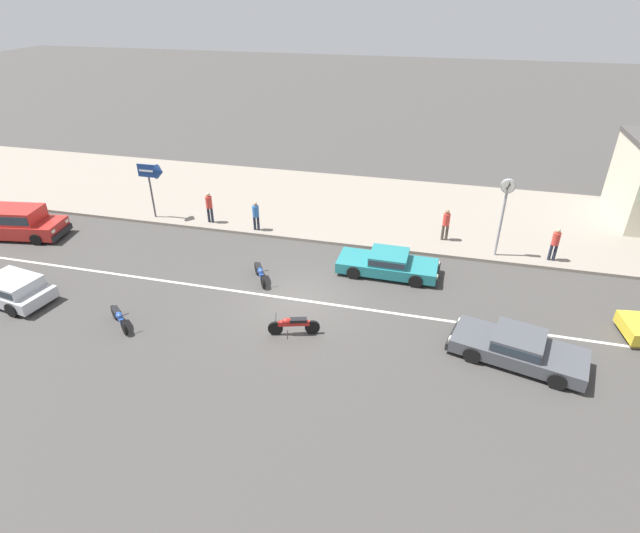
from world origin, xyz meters
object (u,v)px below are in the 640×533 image
Objects in this scene: pedestrian_mid_kerb at (209,205)px; sedan_teal_4 at (388,263)px; hatchback_silver_2 at (10,288)px; sedan_dark_grey_0 at (518,347)px; motorcycle_1 at (118,317)px; pedestrian_by_shop at (256,214)px; arrow_signboard at (157,174)px; pedestrian_far_end at (555,242)px; motorcycle_0 at (260,272)px; motorcycle_2 at (293,325)px; pedestrian_near_clock at (446,222)px; street_clock at (505,200)px; minivan_red_3 at (16,221)px.

sedan_teal_4 is at bearing -16.22° from pedestrian_mid_kerb.
sedan_dark_grey_0 is at bearing 3.32° from hatchback_silver_2.
motorcycle_1 is 9.33m from pedestrian_by_shop.
sedan_dark_grey_0 is at bearing -43.39° from sedan_teal_4.
arrow_signboard is 20.03m from pedestrian_far_end.
motorcycle_0 is 0.91× the size of pedestrian_mid_kerb.
motorcycle_1 is (-9.40, -6.45, -0.12)m from sedan_teal_4.
pedestrian_mid_kerb is (4.74, 8.85, 0.56)m from hatchback_silver_2.
pedestrian_far_end is (21.97, 8.82, 0.51)m from hatchback_silver_2.
sedan_dark_grey_0 is at bearing 3.62° from motorcycle_2.
motorcycle_1 is 0.88× the size of pedestrian_far_end.
arrow_signboard is at bearing 77.02° from hatchback_silver_2.
pedestrian_near_clock is at bearing 169.11° from pedestrian_far_end.
sedan_dark_grey_0 is 9.06m from pedestrian_near_clock.
pedestrian_far_end reaches higher than sedan_dark_grey_0.
street_clock is (14.15, 9.22, 2.51)m from motorcycle_1.
pedestrian_by_shop is at bearing -172.76° from pedestrian_near_clock.
motorcycle_2 is 0.50× the size of street_clock.
pedestrian_by_shop is (-11.97, -0.17, -1.88)m from street_clock.
street_clock is 2.32× the size of pedestrian_far_end.
pedestrian_near_clock is at bearing 7.24° from pedestrian_by_shop.
motorcycle_1 is at bearing -146.89° from street_clock.
minivan_red_3 is (-4.22, 5.12, 0.25)m from hatchback_silver_2.
pedestrian_mid_kerb is at bearing 131.06° from motorcycle_2.
motorcycle_2 is (-7.90, -0.50, -0.11)m from sedan_dark_grey_0.
arrow_signboard reaches higher than pedestrian_near_clock.
motorcycle_2 is at bearing -52.54° from motorcycle_0.
sedan_dark_grey_0 is 24.34m from minivan_red_3.
hatchback_silver_2 is at bearing -156.97° from motorcycle_0.
hatchback_silver_2 reaches higher than motorcycle_1.
arrow_signboard reaches higher than pedestrian_mid_kerb.
pedestrian_far_end is at bearing 21.56° from sedan_teal_4.
motorcycle_0 is at bearing -158.99° from pedestrian_far_end.
street_clock reaches higher than minivan_red_3.
pedestrian_far_end is at bearing 1.05° from pedestrian_by_shop.
hatchback_silver_2 is at bearing 174.66° from motorcycle_1.
arrow_signboard reaches higher than motorcycle_1.
pedestrian_mid_kerb is at bearing 61.82° from hatchback_silver_2.
street_clock is at bearing 0.83° from pedestrian_by_shop.
street_clock reaches higher than pedestrian_by_shop.
pedestrian_near_clock reaches higher than pedestrian_far_end.
motorcycle_0 is (9.34, 3.97, -0.17)m from hatchback_silver_2.
minivan_red_3 is 16.72m from motorcycle_2.
pedestrian_far_end is (14.49, 0.27, 0.05)m from pedestrian_by_shop.
pedestrian_far_end reaches higher than minivan_red_3.
sedan_teal_4 is 11.40m from motorcycle_1.
arrow_signboard reaches higher than sedan_dark_grey_0.
minivan_red_3 is at bearing 129.53° from hatchback_silver_2.
pedestrian_mid_kerb reaches higher than motorcycle_0.
pedestrian_far_end is (17.23, -0.03, -0.05)m from pedestrian_mid_kerb.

